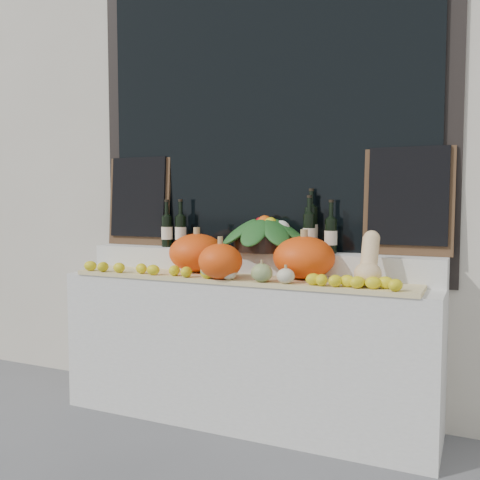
% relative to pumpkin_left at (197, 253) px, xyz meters
% --- Properties ---
extents(storefront_facade, '(7.00, 0.94, 4.50)m').
position_rel_pumpkin_left_xyz_m(storefront_facade, '(0.32, 0.74, 1.22)').
color(storefront_facade, beige).
rests_on(storefront_facade, ground).
extents(display_sill, '(2.30, 0.55, 0.88)m').
position_rel_pumpkin_left_xyz_m(display_sill, '(0.32, 0.02, -0.59)').
color(display_sill, silver).
rests_on(display_sill, ground).
extents(rear_tier, '(2.30, 0.25, 0.16)m').
position_rel_pumpkin_left_xyz_m(rear_tier, '(0.32, 0.17, -0.07)').
color(rear_tier, silver).
rests_on(rear_tier, display_sill).
extents(straw_bedding, '(2.10, 0.32, 0.02)m').
position_rel_pumpkin_left_xyz_m(straw_bedding, '(0.32, -0.11, -0.13)').
color(straw_bedding, tan).
rests_on(straw_bedding, display_sill).
extents(pumpkin_left, '(0.37, 0.37, 0.24)m').
position_rel_pumpkin_left_xyz_m(pumpkin_left, '(0.00, 0.00, 0.00)').
color(pumpkin_left, '#F84E0D').
rests_on(pumpkin_left, straw_bedding).
extents(pumpkin_right, '(0.46, 0.46, 0.24)m').
position_rel_pumpkin_left_xyz_m(pumpkin_right, '(0.71, -0.02, 0.00)').
color(pumpkin_right, '#F84E0D').
rests_on(pumpkin_right, straw_bedding).
extents(pumpkin_center, '(0.29, 0.29, 0.20)m').
position_rel_pumpkin_left_xyz_m(pumpkin_center, '(0.27, -0.22, -0.02)').
color(pumpkin_center, '#F84E0D').
rests_on(pumpkin_center, straw_bedding).
extents(butternut_squash, '(0.14, 0.21, 0.29)m').
position_rel_pumpkin_left_xyz_m(butternut_squash, '(1.10, -0.11, 0.00)').
color(butternut_squash, '#ECC28B').
rests_on(butternut_squash, straw_bedding).
extents(decorative_gourds, '(0.57, 0.13, 0.15)m').
position_rel_pumpkin_left_xyz_m(decorative_gourds, '(0.41, -0.22, -0.07)').
color(decorative_gourds, '#33631D').
rests_on(decorative_gourds, straw_bedding).
extents(lemon_heap, '(2.20, 0.16, 0.06)m').
position_rel_pumpkin_left_xyz_m(lemon_heap, '(0.32, -0.22, -0.09)').
color(lemon_heap, yellow).
rests_on(lemon_heap, straw_bedding).
extents(produce_bowl, '(0.59, 0.59, 0.23)m').
position_rel_pumpkin_left_xyz_m(produce_bowl, '(0.40, 0.15, 0.12)').
color(produce_bowl, black).
rests_on(produce_bowl, rear_tier).
extents(wine_bottle_far_left, '(0.08, 0.08, 0.32)m').
position_rel_pumpkin_left_xyz_m(wine_bottle_far_left, '(-0.32, 0.16, 0.12)').
color(wine_bottle_far_left, black).
rests_on(wine_bottle_far_left, rear_tier).
extents(wine_bottle_near_left, '(0.08, 0.08, 0.32)m').
position_rel_pumpkin_left_xyz_m(wine_bottle_near_left, '(-0.21, 0.17, 0.12)').
color(wine_bottle_near_left, black).
rests_on(wine_bottle_near_left, rear_tier).
extents(wine_bottle_tall, '(0.08, 0.08, 0.39)m').
position_rel_pumpkin_left_xyz_m(wine_bottle_tall, '(0.68, 0.22, 0.16)').
color(wine_bottle_tall, black).
rests_on(wine_bottle_tall, rear_tier).
extents(wine_bottle_near_right, '(0.08, 0.08, 0.35)m').
position_rel_pumpkin_left_xyz_m(wine_bottle_near_right, '(0.68, 0.16, 0.14)').
color(wine_bottle_near_right, black).
rests_on(wine_bottle_near_right, rear_tier).
extents(wine_bottle_far_right, '(0.08, 0.08, 0.32)m').
position_rel_pumpkin_left_xyz_m(wine_bottle_far_right, '(0.81, 0.17, 0.12)').
color(wine_bottle_far_right, black).
rests_on(wine_bottle_far_right, rear_tier).
extents(chalkboard_left, '(0.50, 0.08, 0.62)m').
position_rel_pumpkin_left_xyz_m(chalkboard_left, '(-0.60, 0.23, 0.34)').
color(chalkboard_left, '#4C331E').
rests_on(chalkboard_left, rear_tier).
extents(chalkboard_right, '(0.50, 0.08, 0.62)m').
position_rel_pumpkin_left_xyz_m(chalkboard_right, '(1.24, 0.23, 0.34)').
color(chalkboard_right, '#4C331E').
rests_on(chalkboard_right, rear_tier).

